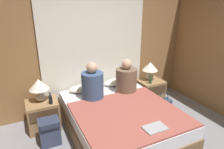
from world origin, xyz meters
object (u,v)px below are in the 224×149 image
at_px(beer_bottle_on_right_stand, 150,80).
at_px(beer_bottle_on_left_stand, 51,99).
at_px(bed, 120,120).
at_px(person_right_in_bed, 126,79).
at_px(person_left_in_bed, 93,84).
at_px(lamp_left, 39,86).
at_px(laptop_on_bed, 155,128).
at_px(lamp_right, 150,68).
at_px(backpack_on_floor, 50,131).
at_px(pillow_left, 83,88).
at_px(pillow_right, 116,82).
at_px(nightstand_right, 150,91).
at_px(handbag_on_floor, 163,105).
at_px(nightstand_left, 43,115).

bearing_deg(beer_bottle_on_right_stand, beer_bottle_on_left_stand, 180.00).
height_order(bed, person_right_in_bed, person_right_in_bed).
bearing_deg(person_left_in_bed, lamp_left, 159.80).
bearing_deg(laptop_on_bed, lamp_right, 56.53).
xyz_separation_m(bed, backpack_on_floor, (-1.10, 0.23, -0.01)).
xyz_separation_m(pillow_left, pillow_right, (0.70, 0.00, 0.00)).
xyz_separation_m(pillow_right, beer_bottle_on_left_stand, (-1.34, -0.24, 0.02)).
distance_m(lamp_right, pillow_left, 1.49).
bearing_deg(pillow_left, pillow_right, 0.00).
distance_m(nightstand_right, lamp_left, 2.31).
distance_m(pillow_right, person_right_in_bed, 0.41).
xyz_separation_m(nightstand_right, handbag_on_floor, (-0.03, -0.47, -0.11)).
bearing_deg(lamp_left, bed, -34.38).
bearing_deg(lamp_left, laptop_on_bed, -51.04).
xyz_separation_m(bed, handbag_on_floor, (1.10, 0.24, -0.11)).
distance_m(person_left_in_bed, backpack_on_floor, 0.99).
bearing_deg(person_left_in_bed, pillow_left, 99.15).
bearing_deg(beer_bottle_on_right_stand, handbag_on_floor, -76.74).
distance_m(person_left_in_bed, laptop_on_bed, 1.31).
distance_m(lamp_left, person_right_in_bed, 1.53).
bearing_deg(nightstand_left, bed, -32.26).
height_order(lamp_right, person_right_in_bed, person_right_in_bed).
height_order(pillow_left, handbag_on_floor, pillow_left).
xyz_separation_m(lamp_right, backpack_on_floor, (-2.22, -0.54, -0.53)).
xyz_separation_m(nightstand_right, pillow_right, (-0.78, 0.11, 0.31)).
relative_size(person_left_in_bed, person_right_in_bed, 1.04).
height_order(person_right_in_bed, beer_bottle_on_right_stand, person_right_in_bed).
relative_size(nightstand_right, beer_bottle_on_left_stand, 2.53).
height_order(pillow_left, pillow_right, same).
relative_size(bed, lamp_right, 5.09).
height_order(nightstand_right, person_left_in_bed, person_left_in_bed).
bearing_deg(nightstand_right, laptop_on_bed, -124.53).
relative_size(pillow_left, laptop_on_bed, 1.74).
bearing_deg(handbag_on_floor, backpack_on_floor, -179.71).
relative_size(lamp_left, beer_bottle_on_right_stand, 1.94).
height_order(nightstand_left, beer_bottle_on_left_stand, beer_bottle_on_left_stand).
bearing_deg(backpack_on_floor, person_right_in_bed, 9.16).
height_order(lamp_left, pillow_left, lamp_left).
bearing_deg(beer_bottle_on_right_stand, laptop_on_bed, -123.84).
bearing_deg(person_left_in_bed, lamp_right, 12.22).
bearing_deg(lamp_right, pillow_right, 175.98).
relative_size(nightstand_right, handbag_on_floor, 1.21).
height_order(pillow_right, person_left_in_bed, person_left_in_bed).
bearing_deg(pillow_left, person_left_in_bed, -80.85).
height_order(pillow_right, beer_bottle_on_right_stand, beer_bottle_on_right_stand).
bearing_deg(beer_bottle_on_right_stand, person_right_in_bed, -169.35).
bearing_deg(handbag_on_floor, person_left_in_bed, 170.75).
bearing_deg(bed, nightstand_right, 32.26).
xyz_separation_m(beer_bottle_on_right_stand, handbag_on_floor, (0.08, -0.35, -0.44)).
distance_m(person_right_in_bed, laptop_on_bed, 1.27).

